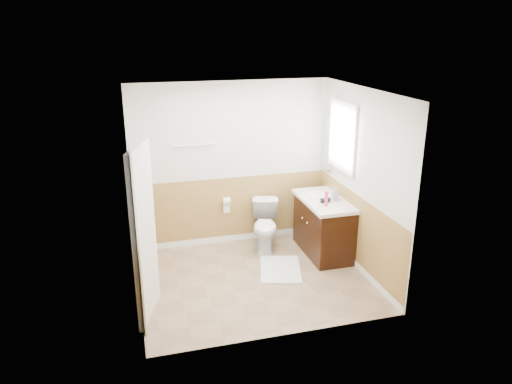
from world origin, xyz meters
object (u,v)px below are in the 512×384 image
object	(u,v)px
toilet	(265,226)
vanity_cabinet	(324,228)
lotion_bottle	(326,199)
bath_mat	(280,269)
soap_dispenser	(335,194)

from	to	relation	value
toilet	vanity_cabinet	xyz separation A→B (m)	(0.79, -0.38, 0.04)
toilet	lotion_bottle	xyz separation A→B (m)	(0.69, -0.65, 0.60)
toilet	lotion_bottle	bearing A→B (deg)	-27.68
toilet	bath_mat	distance (m)	0.82
bath_mat	lotion_bottle	distance (m)	1.18
toilet	vanity_cabinet	bearing A→B (deg)	-10.14
vanity_cabinet	soap_dispenser	xyz separation A→B (m)	(0.12, -0.08, 0.55)
bath_mat	soap_dispenser	xyz separation A→B (m)	(0.91, 0.29, 0.94)
bath_mat	vanity_cabinet	distance (m)	0.95
vanity_cabinet	bath_mat	bearing A→B (deg)	-155.09
bath_mat	lotion_bottle	world-z (taller)	lotion_bottle
soap_dispenser	toilet	bearing A→B (deg)	153.43
soap_dispenser	bath_mat	bearing A→B (deg)	-162.28
toilet	soap_dispenser	xyz separation A→B (m)	(0.91, -0.45, 0.59)
bath_mat	vanity_cabinet	xyz separation A→B (m)	(0.79, 0.37, 0.39)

